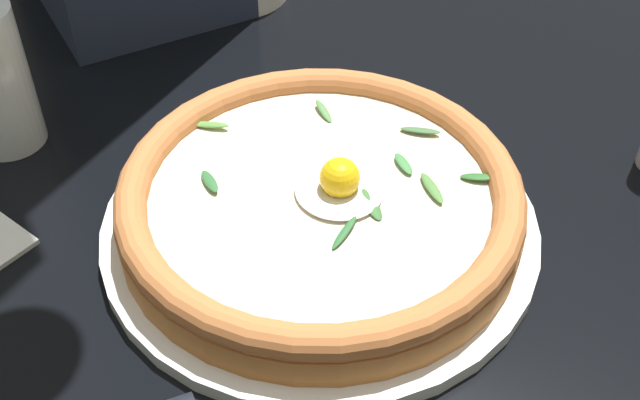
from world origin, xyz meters
The scene contains 3 objects.
ground_plane centered at (0.00, 0.00, -0.01)m, with size 2.40×2.40×0.03m, color black.
pizza_plate centered at (0.01, 0.01, 0.01)m, with size 0.32×0.32×0.01m, color white.
pizza centered at (0.01, 0.01, 0.03)m, with size 0.29×0.29×0.06m.
Camera 1 is at (-0.37, 0.20, 0.44)m, focal length 45.97 mm.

